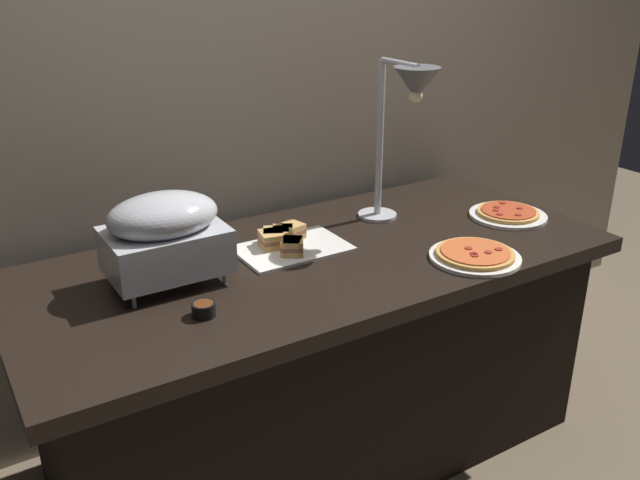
{
  "coord_description": "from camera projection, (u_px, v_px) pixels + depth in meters",
  "views": [
    {
      "loc": [
        -1.03,
        -1.68,
        1.64
      ],
      "look_at": [
        0.01,
        0.0,
        0.81
      ],
      "focal_mm": 38.14,
      "sensor_mm": 36.0,
      "label": 1
    }
  ],
  "objects": [
    {
      "name": "buffet_table",
      "position": [
        318.0,
        356.0,
        2.3
      ],
      "size": [
        1.9,
        0.84,
        0.76
      ],
      "color": "black",
      "rests_on": "ground_plane"
    },
    {
      "name": "sandwich_platter",
      "position": [
        287.0,
        242.0,
        2.19
      ],
      "size": [
        0.35,
        0.23,
        0.06
      ],
      "color": "white",
      "rests_on": "buffet_table"
    },
    {
      "name": "sauce_cup_near",
      "position": [
        204.0,
        309.0,
        1.78
      ],
      "size": [
        0.06,
        0.06,
        0.04
      ],
      "color": "black",
      "rests_on": "buffet_table"
    },
    {
      "name": "pizza_plate_center",
      "position": [
        475.0,
        255.0,
        2.12
      ],
      "size": [
        0.29,
        0.29,
        0.03
      ],
      "color": "white",
      "rests_on": "buffet_table"
    },
    {
      "name": "pizza_plate_front",
      "position": [
        508.0,
        214.0,
        2.47
      ],
      "size": [
        0.28,
        0.28,
        0.03
      ],
      "color": "white",
      "rests_on": "buffet_table"
    },
    {
      "name": "ground_plane",
      "position": [
        318.0,
        447.0,
        2.45
      ],
      "size": [
        8.0,
        8.0,
        0.0
      ],
      "primitive_type": "plane",
      "color": "brown"
    },
    {
      "name": "chafing_dish",
      "position": [
        165.0,
        234.0,
        1.92
      ],
      "size": [
        0.33,
        0.24,
        0.27
      ],
      "color": "#B7BABF",
      "rests_on": "buffet_table"
    },
    {
      "name": "back_wall",
      "position": [
        243.0,
        91.0,
        2.38
      ],
      "size": [
        4.4,
        0.04,
        2.4
      ],
      "primitive_type": "cube",
      "color": "tan",
      "rests_on": "ground_plane"
    },
    {
      "name": "heat_lamp",
      "position": [
        409.0,
        102.0,
        2.19
      ],
      "size": [
        0.15,
        0.33,
        0.57
      ],
      "color": "#B7BABF",
      "rests_on": "buffet_table"
    }
  ]
}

